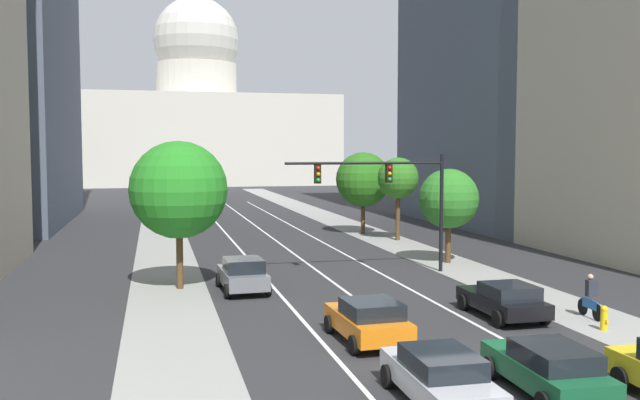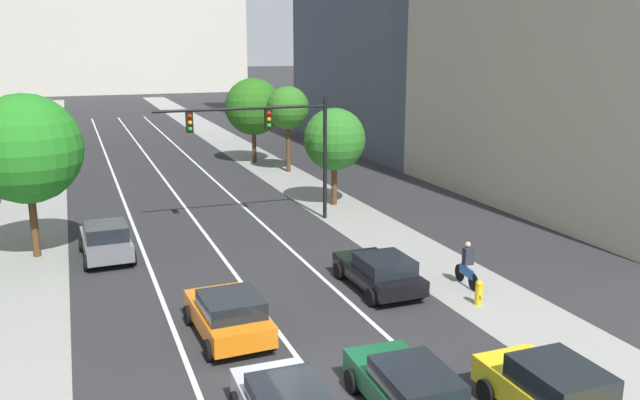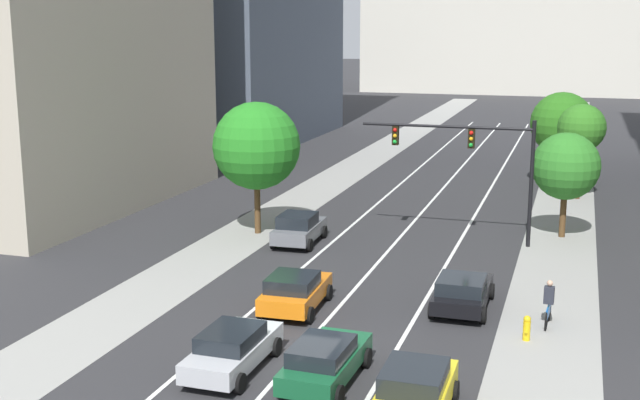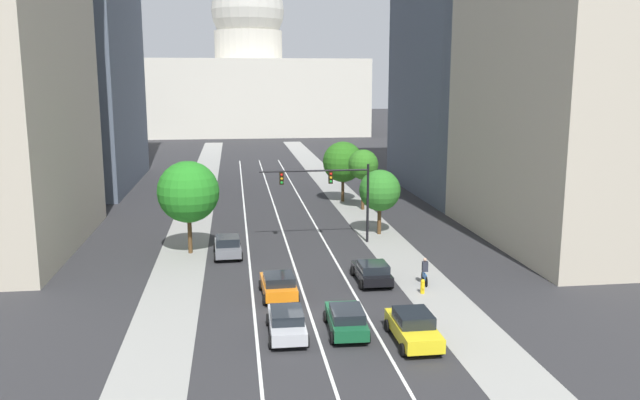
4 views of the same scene
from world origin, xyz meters
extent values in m
plane|color=#2B2B2D|center=(0.00, 40.00, 0.00)|extent=(400.00, 400.00, 0.00)
cube|color=gray|center=(-7.91, 35.00, 0.01)|extent=(3.55, 130.00, 0.01)
cube|color=gray|center=(7.91, 35.00, 0.01)|extent=(3.55, 130.00, 0.01)
cube|color=white|center=(-3.07, 25.00, 0.01)|extent=(0.16, 90.00, 0.01)
cube|color=white|center=(0.00, 25.00, 0.01)|extent=(0.16, 90.00, 0.01)
cube|color=white|center=(3.07, 25.00, 0.01)|extent=(0.16, 90.00, 0.01)
cube|color=beige|center=(0.00, 120.59, 8.55)|extent=(52.84, 25.31, 17.09)
cylinder|color=beige|center=(0.00, 120.59, 20.32)|extent=(15.49, 15.49, 6.45)
sphere|color=beige|center=(0.00, 120.59, 28.08)|extent=(16.51, 16.51, 16.51)
cube|color=#B2B5BA|center=(-1.53, -1.53, 0.63)|extent=(1.79, 4.44, 0.62)
cube|color=black|center=(-1.54, -1.68, 1.18)|extent=(1.62, 2.22, 0.49)
cylinder|color=black|center=(-2.38, -0.01, 0.32)|extent=(0.23, 0.64, 0.64)
cylinder|color=black|center=(-0.65, -0.04, 0.32)|extent=(0.23, 0.64, 0.64)
cylinder|color=black|center=(-2.42, -3.02, 0.32)|extent=(0.23, 0.64, 0.64)
cylinder|color=black|center=(-0.69, -3.04, 0.32)|extent=(0.23, 0.64, 0.64)
cube|color=yellow|center=(4.60, -3.20, 0.66)|extent=(1.84, 4.53, 0.69)
cube|color=black|center=(4.60, -3.19, 1.30)|extent=(1.69, 2.10, 0.58)
cylinder|color=black|center=(3.68, -1.67, 0.32)|extent=(0.22, 0.64, 0.64)
cylinder|color=black|center=(5.51, -1.66, 0.32)|extent=(0.22, 0.64, 0.64)
cylinder|color=black|center=(3.70, -4.74, 0.32)|extent=(0.22, 0.64, 0.64)
cylinder|color=black|center=(5.52, -4.74, 0.32)|extent=(0.22, 0.64, 0.64)
cube|color=slate|center=(-4.60, 13.88, 0.65)|extent=(1.98, 4.10, 0.67)
cube|color=black|center=(-4.59, 13.53, 1.28)|extent=(1.76, 2.07, 0.60)
cylinder|color=black|center=(-5.57, 15.21, 0.32)|extent=(0.25, 0.65, 0.64)
cylinder|color=black|center=(-3.75, 15.29, 0.32)|extent=(0.25, 0.65, 0.64)
cylinder|color=black|center=(-5.46, 12.47, 0.32)|extent=(0.25, 0.65, 0.64)
cylinder|color=black|center=(-3.64, 12.55, 0.32)|extent=(0.25, 0.65, 0.64)
cube|color=black|center=(4.60, 6.57, 0.60)|extent=(1.91, 4.30, 0.56)
cube|color=black|center=(4.61, 6.03, 1.13)|extent=(1.75, 1.97, 0.51)
cylinder|color=black|center=(3.65, 8.03, 0.32)|extent=(0.22, 0.64, 0.64)
cylinder|color=black|center=(5.54, 8.03, 0.32)|extent=(0.22, 0.64, 0.64)
cylinder|color=black|center=(3.66, 5.11, 0.32)|extent=(0.22, 0.64, 0.64)
cylinder|color=black|center=(5.56, 5.11, 0.32)|extent=(0.22, 0.64, 0.64)
cube|color=orange|center=(-1.53, 4.51, 0.64)|extent=(2.04, 4.11, 0.64)
cube|color=black|center=(-1.52, 4.09, 1.22)|extent=(1.81, 2.04, 0.53)
cylinder|color=black|center=(-2.53, 5.84, 0.32)|extent=(0.25, 0.65, 0.64)
cylinder|color=black|center=(-0.65, 5.92, 0.32)|extent=(0.25, 0.65, 0.64)
cylinder|color=black|center=(-2.42, 3.11, 0.32)|extent=(0.25, 0.65, 0.64)
cylinder|color=black|center=(-0.54, 3.18, 0.32)|extent=(0.25, 0.65, 0.64)
cube|color=#14512D|center=(1.53, -1.47, 0.62)|extent=(1.87, 4.37, 0.60)
cube|color=black|center=(1.52, -1.87, 1.17)|extent=(1.67, 2.25, 0.49)
cylinder|color=black|center=(0.71, 0.03, 0.32)|extent=(0.24, 0.65, 0.64)
cylinder|color=black|center=(2.45, -0.03, 0.32)|extent=(0.24, 0.65, 0.64)
cylinder|color=black|center=(0.62, -2.90, 0.32)|extent=(0.24, 0.65, 0.64)
cylinder|color=black|center=(2.35, -2.96, 0.32)|extent=(0.24, 0.65, 0.64)
cylinder|color=black|center=(6.44, 16.68, 3.15)|extent=(0.20, 0.20, 6.29)
cylinder|color=black|center=(2.18, 16.68, 5.84)|extent=(8.52, 0.14, 0.14)
cube|color=black|center=(3.46, 16.68, 5.29)|extent=(0.32, 0.28, 0.96)
sphere|color=red|center=(3.46, 16.53, 5.59)|extent=(0.20, 0.20, 0.20)
sphere|color=orange|center=(3.46, 16.53, 5.29)|extent=(0.20, 0.20, 0.20)
sphere|color=green|center=(3.46, 16.53, 4.99)|extent=(0.20, 0.20, 0.20)
cube|color=black|center=(-0.38, 16.68, 5.29)|extent=(0.32, 0.28, 0.96)
sphere|color=red|center=(-0.38, 16.53, 5.59)|extent=(0.20, 0.20, 0.20)
sphere|color=orange|center=(-0.38, 16.53, 5.29)|extent=(0.20, 0.20, 0.20)
sphere|color=green|center=(-0.38, 16.53, 4.99)|extent=(0.20, 0.20, 0.20)
cylinder|color=yellow|center=(7.20, 3.88, 0.35)|extent=(0.26, 0.26, 0.70)
sphere|color=yellow|center=(7.20, 3.88, 0.78)|extent=(0.26, 0.26, 0.26)
cylinder|color=yellow|center=(7.20, 3.72, 0.39)|extent=(0.10, 0.12, 0.10)
cylinder|color=black|center=(7.81, 5.12, 0.33)|extent=(0.10, 0.66, 0.66)
cylinder|color=black|center=(7.88, 6.15, 0.33)|extent=(0.10, 0.66, 0.66)
cube|color=#1959B2|center=(7.84, 5.64, 0.55)|extent=(0.13, 1.00, 0.36)
cube|color=#262833|center=(7.84, 5.59, 1.18)|extent=(0.38, 0.30, 0.64)
sphere|color=tan|center=(7.85, 5.66, 1.61)|extent=(0.22, 0.22, 0.22)
cylinder|color=#51381E|center=(8.66, 29.50, 1.74)|extent=(0.32, 0.32, 3.49)
sphere|color=#317520|center=(8.66, 29.50, 4.53)|extent=(2.97, 2.97, 2.97)
cylinder|color=#51381E|center=(-7.38, 15.19, 1.53)|extent=(0.32, 0.32, 3.07)
sphere|color=#247E21|center=(-7.38, 15.19, 4.67)|extent=(4.56, 4.56, 4.56)
cylinder|color=#51381E|center=(7.38, 33.93, 1.38)|extent=(0.32, 0.32, 2.76)
sphere|color=#2A6B1B|center=(7.38, 33.93, 4.25)|extent=(4.26, 4.26, 4.26)
cylinder|color=#51381E|center=(7.99, 19.20, 1.26)|extent=(0.32, 0.32, 2.53)
sphere|color=#2D7826|center=(7.99, 19.20, 3.73)|extent=(3.45, 3.45, 3.45)
camera|label=1|loc=(-8.50, -17.46, 6.45)|focal=38.67mm
camera|label=2|loc=(-5.62, -14.22, 8.90)|focal=36.92mm
camera|label=3|loc=(8.50, -24.11, 10.77)|focal=46.24mm
camera|label=4|loc=(-3.99, -32.43, 12.90)|focal=36.19mm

